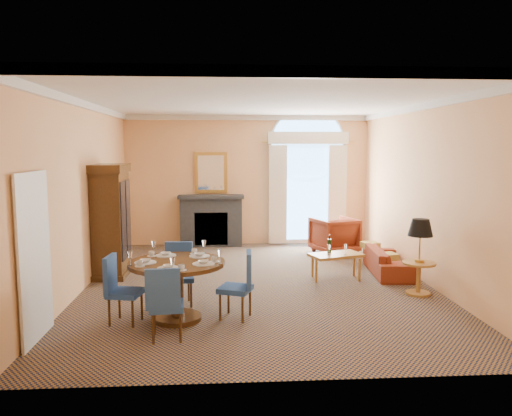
{
  "coord_description": "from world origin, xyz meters",
  "views": [
    {
      "loc": [
        -0.61,
        -8.64,
        2.41
      ],
      "look_at": [
        0.0,
        0.5,
        1.3
      ],
      "focal_mm": 35.0,
      "sensor_mm": 36.0,
      "label": 1
    }
  ],
  "objects": [
    {
      "name": "side_table",
      "position": [
        2.6,
        -0.82,
        0.81
      ],
      "size": [
        0.54,
        0.54,
        1.23
      ],
      "color": "#AD7634",
      "rests_on": "ground"
    },
    {
      "name": "dining_chair_west",
      "position": [
        -2.05,
        -1.88,
        0.54
      ],
      "size": [
        0.51,
        0.51,
        0.95
      ],
      "rotation": [
        0.0,
        0.0,
        -1.79
      ],
      "color": "navy",
      "rests_on": "ground"
    },
    {
      "name": "dining_chair_east",
      "position": [
        -0.35,
        -1.77,
        0.54
      ],
      "size": [
        0.55,
        0.55,
        0.95
      ],
      "rotation": [
        0.0,
        0.0,
        1.2
      ],
      "color": "navy",
      "rests_on": "ground"
    },
    {
      "name": "dining_table",
      "position": [
        -1.26,
        -1.81,
        0.62
      ],
      "size": [
        1.34,
        1.34,
        1.04
      ],
      "color": "#321D0B",
      "rests_on": "ground"
    },
    {
      "name": "dining_chair_south",
      "position": [
        -1.34,
        -2.59,
        0.54
      ],
      "size": [
        0.46,
        0.48,
        0.95
      ],
      "rotation": [
        0.0,
        0.0,
        0.09
      ],
      "color": "navy",
      "rests_on": "ground"
    },
    {
      "name": "sofa",
      "position": [
        2.55,
        0.55,
        0.24
      ],
      "size": [
        0.79,
        1.7,
        0.48
      ],
      "primitive_type": "imported",
      "rotation": [
        0.0,
        0.0,
        1.48
      ],
      "color": "maroon",
      "rests_on": "ground"
    },
    {
      "name": "coffee_table",
      "position": [
        1.45,
        0.23,
        0.44
      ],
      "size": [
        1.06,
        0.79,
        0.81
      ],
      "rotation": [
        0.0,
        0.0,
        0.32
      ],
      "color": "#AD7634",
      "rests_on": "ground"
    },
    {
      "name": "room_envelope",
      "position": [
        -0.03,
        0.67,
        2.51
      ],
      "size": [
        6.04,
        7.52,
        3.45
      ],
      "color": "#F5B475",
      "rests_on": "ground"
    },
    {
      "name": "ground",
      "position": [
        0.0,
        0.0,
        0.0
      ],
      "size": [
        7.5,
        7.5,
        0.0
      ],
      "primitive_type": "plane",
      "color": "#131D3E",
      "rests_on": "ground"
    },
    {
      "name": "armoire",
      "position": [
        -2.72,
        0.81,
        1.01
      ],
      "size": [
        0.6,
        1.07,
        2.1
      ],
      "color": "#321D0B",
      "rests_on": "ground"
    },
    {
      "name": "armchair",
      "position": [
        1.92,
        2.45,
        0.42
      ],
      "size": [
        1.14,
        1.16,
        0.83
      ],
      "primitive_type": "imported",
      "rotation": [
        0.0,
        0.0,
        3.47
      ],
      "color": "maroon",
      "rests_on": "ground"
    },
    {
      "name": "dining_chair_north",
      "position": [
        -1.3,
        -1.04,
        0.54
      ],
      "size": [
        0.49,
        0.49,
        0.95
      ],
      "rotation": [
        0.0,
        0.0,
        3.32
      ],
      "color": "navy",
      "rests_on": "ground"
    }
  ]
}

